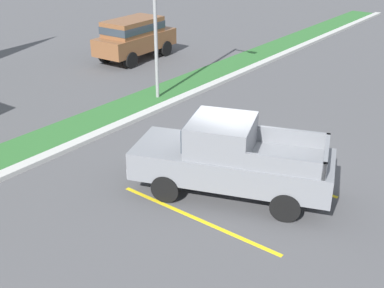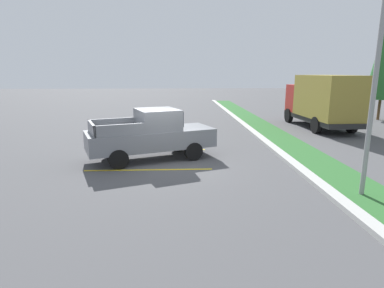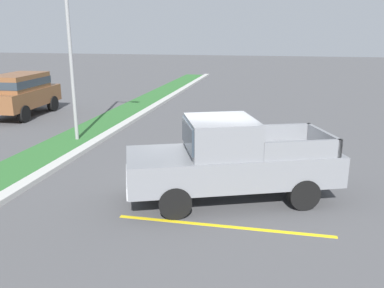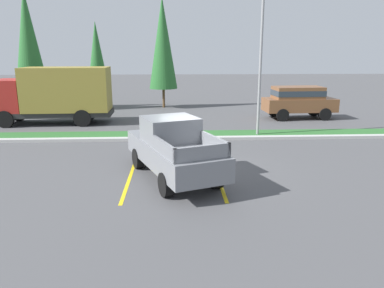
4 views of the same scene
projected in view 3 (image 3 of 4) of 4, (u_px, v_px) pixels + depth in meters
The scene contains 8 objects.
ground_plane at pixel (211, 186), 11.24m from camera, with size 120.00×120.00×0.00m, color #4C4C4F.
parking_line_near at pixel (223, 226), 8.91m from camera, with size 0.12×4.80×0.01m, color yellow.
parking_line_far at pixel (237, 178), 11.83m from camera, with size 0.12×4.80×0.01m, color yellow.
curb_strip at pixel (47, 171), 12.22m from camera, with size 56.00×0.40×0.15m, color #B2B2AD.
grass_median at pixel (15, 170), 12.45m from camera, with size 56.00×1.80×0.06m, color #2D662D.
pickup_truck_main at pixel (230, 160), 10.09m from camera, with size 3.64×5.55×2.10m.
suv_distant at pixel (21, 91), 20.03m from camera, with size 4.69×2.14×2.10m.
street_light at pixel (72, 28), 14.69m from camera, with size 0.24×1.49×7.31m.
Camera 3 is at (-10.39, -1.65, 4.16)m, focal length 37.99 mm.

